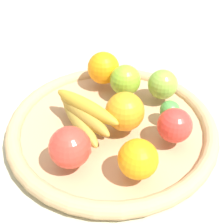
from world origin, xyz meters
TOP-DOWN VIEW (x-y plane):
  - ground_plane at (0.00, 0.00)m, footprint 2.40×2.40m
  - basket at (0.00, 0.00)m, footprint 0.45×0.45m
  - orange_0 at (-0.00, -0.03)m, footprint 0.10×0.10m
  - apple_3 at (0.14, -0.03)m, footprint 0.09×0.09m
  - banana_bunch at (-0.05, 0.03)m, footprint 0.09×0.17m
  - lime_0 at (0.08, -0.09)m, footprint 0.05×0.05m
  - apple_0 at (0.09, 0.04)m, footprint 0.10×0.10m
  - apple_1 at (0.04, -0.13)m, footprint 0.09×0.09m
  - orange_1 at (-0.08, -0.13)m, footprint 0.10×0.10m
  - apple_2 at (-0.14, -0.02)m, footprint 0.11×0.11m
  - orange_2 at (0.10, 0.11)m, footprint 0.10×0.10m

SIDE VIEW (x-z plane):
  - ground_plane at x=0.00m, z-range 0.00..0.00m
  - basket at x=0.00m, z-range 0.00..0.04m
  - lime_0 at x=0.08m, z-range 0.04..0.08m
  - banana_bunch at x=-0.05m, z-range 0.04..0.10m
  - apple_1 at x=0.04m, z-range 0.04..0.11m
  - apple_3 at x=0.14m, z-range 0.04..0.11m
  - orange_1 at x=-0.08m, z-range 0.04..0.11m
  - apple_0 at x=0.09m, z-range 0.04..0.11m
  - apple_2 at x=-0.14m, z-range 0.04..0.11m
  - orange_2 at x=0.10m, z-range 0.04..0.12m
  - orange_0 at x=0.00m, z-range 0.04..0.12m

